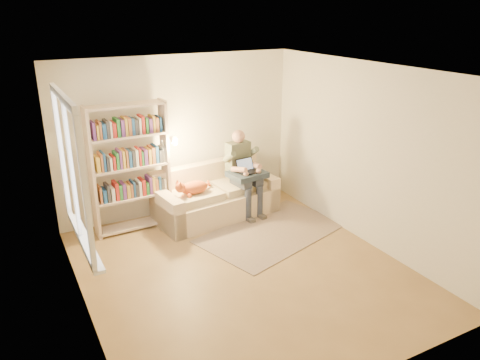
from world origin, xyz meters
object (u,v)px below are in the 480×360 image
sofa (215,198)px  bookshelf (130,162)px  person (243,168)px  cat (192,187)px  laptop (246,169)px

sofa → bookshelf: size_ratio=1.04×
sofa → person: person is taller
sofa → cat: (-0.47, -0.18, 0.34)m
cat → sofa: bearing=14.8°
sofa → person: size_ratio=1.47×
sofa → cat: 0.60m
person → laptop: bearing=-98.9°
sofa → laptop: bearing=-32.2°
laptop → person: bearing=81.1°
person → cat: person is taller
sofa → laptop: laptop is taller
cat → laptop: 0.94m
person → laptop: 0.12m
person → bookshelf: bookshelf is taller
sofa → person: (0.46, -0.10, 0.49)m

